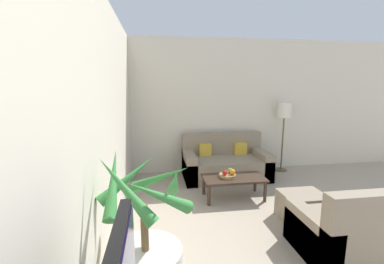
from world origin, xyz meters
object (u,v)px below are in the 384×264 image
object	(u,v)px
armchair	(343,233)
fruit_bowl	(227,175)
coffee_table	(234,180)
orange_fruit	(233,172)
apple_green	(230,170)
floor_lamp	(284,115)
ottoman	(302,207)
apple_red	(225,173)
potted_palm	(146,262)
sofa_loveseat	(225,164)

from	to	relation	value
armchair	fruit_bowl	bearing A→B (deg)	116.46
coffee_table	armchair	bearing A→B (deg)	-65.99
orange_fruit	armchair	xyz separation A→B (m)	(0.72, -1.55, -0.17)
apple_green	floor_lamp	bearing A→B (deg)	36.45
apple_green	ottoman	world-z (taller)	apple_green
floor_lamp	coffee_table	xyz separation A→B (m)	(-1.40, -1.16, -0.88)
apple_red	orange_fruit	size ratio (longest dim) A/B	0.92
coffee_table	potted_palm	bearing A→B (deg)	-125.22
sofa_loveseat	floor_lamp	world-z (taller)	floor_lamp
sofa_loveseat	apple_green	distance (m)	0.88
fruit_bowl	ottoman	distance (m)	1.16
fruit_bowl	orange_fruit	distance (m)	0.10
fruit_bowl	ottoman	size ratio (longest dim) A/B	0.47
sofa_loveseat	coffee_table	distance (m)	0.95
floor_lamp	ottoman	xyz separation A→B (m)	(-0.70, -1.94, -0.99)
fruit_bowl	apple_red	size ratio (longest dim) A/B	3.29
ottoman	fruit_bowl	bearing A→B (deg)	134.34
floor_lamp	orange_fruit	xyz separation A→B (m)	(-1.43, -1.16, -0.74)
fruit_bowl	armchair	world-z (taller)	armchair
potted_palm	apple_red	xyz separation A→B (m)	(1.16, 1.86, 0.05)
fruit_bowl	armchair	bearing A→B (deg)	-63.54
coffee_table	fruit_bowl	bearing A→B (deg)	162.13
armchair	potted_palm	bearing A→B (deg)	-171.19
orange_fruit	sofa_loveseat	bearing A→B (deg)	81.30
sofa_loveseat	apple_green	bearing A→B (deg)	-100.50
apple_red	apple_green	xyz separation A→B (m)	(0.11, 0.09, -0.00)
coffee_table	apple_green	size ratio (longest dim) A/B	12.36
apple_red	floor_lamp	bearing A→B (deg)	36.71
ottoman	armchair	bearing A→B (deg)	-90.71
sofa_loveseat	armchair	size ratio (longest dim) A/B	1.92
coffee_table	floor_lamp	bearing A→B (deg)	39.45
floor_lamp	fruit_bowl	xyz separation A→B (m)	(-1.50, -1.12, -0.81)
apple_green	potted_palm	bearing A→B (deg)	-123.19
orange_fruit	apple_red	bearing A→B (deg)	-178.64
fruit_bowl	orange_fruit	bearing A→B (deg)	-23.76
coffee_table	sofa_loveseat	bearing A→B (deg)	82.70
armchair	apple_red	bearing A→B (deg)	118.55
sofa_loveseat	fruit_bowl	xyz separation A→B (m)	(-0.22, -0.91, 0.10)
coffee_table	fruit_bowl	xyz separation A→B (m)	(-0.10, 0.03, 0.07)
apple_red	armchair	size ratio (longest dim) A/B	0.10
potted_palm	ottoman	bearing A→B (deg)	28.14
armchair	floor_lamp	bearing A→B (deg)	75.26
orange_fruit	floor_lamp	bearing A→B (deg)	39.01
potted_palm	sofa_loveseat	distance (m)	3.16
floor_lamp	apple_red	distance (m)	2.08
potted_palm	floor_lamp	bearing A→B (deg)	47.99
sofa_loveseat	apple_red	world-z (taller)	sofa_loveseat
floor_lamp	fruit_bowl	bearing A→B (deg)	-143.16
floor_lamp	ottoman	world-z (taller)	floor_lamp
potted_palm	apple_red	distance (m)	2.19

